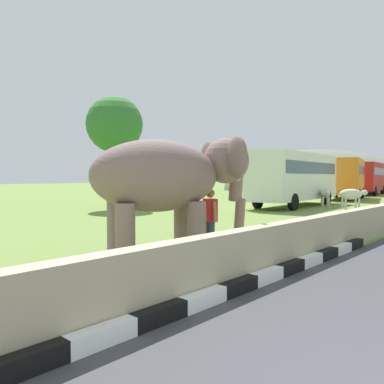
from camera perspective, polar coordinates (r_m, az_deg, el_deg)
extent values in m
cube|color=black|center=(4.42, -23.73, -22.47)|extent=(0.90, 0.20, 0.24)
cube|color=white|center=(4.82, -13.28, -20.17)|extent=(0.90, 0.20, 0.24)
cube|color=black|center=(5.35, -4.91, -17.83)|extent=(0.90, 0.20, 0.24)
cube|color=white|center=(5.96, 1.69, -15.68)|extent=(0.90, 0.20, 0.24)
cube|color=black|center=(6.64, 6.89, -13.80)|extent=(0.90, 0.20, 0.24)
cube|color=white|center=(7.37, 11.03, -12.21)|extent=(0.90, 0.20, 0.24)
cube|color=black|center=(8.13, 14.37, -10.86)|extent=(0.90, 0.20, 0.24)
cube|color=white|center=(8.92, 17.11, -9.73)|extent=(0.90, 0.20, 0.24)
cube|color=black|center=(9.73, 19.39, -8.76)|extent=(0.90, 0.20, 0.24)
cube|color=white|center=(10.55, 21.30, -7.93)|extent=(0.90, 0.20, 0.24)
cube|color=black|center=(11.39, 22.93, -7.21)|extent=(0.90, 0.20, 0.24)
cube|color=tan|center=(6.80, 5.30, -10.12)|extent=(28.00, 0.36, 1.00)
cylinder|color=#7F6462|center=(9.85, -1.43, -5.11)|extent=(0.44, 0.44, 1.39)
cylinder|color=#7F6462|center=(9.03, 0.71, -5.78)|extent=(0.44, 0.44, 1.39)
cylinder|color=#7F6462|center=(9.36, -11.18, -5.54)|extent=(0.44, 0.44, 1.39)
cylinder|color=#7F6462|center=(8.49, -9.90, -6.33)|extent=(0.44, 0.44, 1.39)
ellipsoid|color=#7F6462|center=(9.06, -5.37, 2.42)|extent=(3.48, 2.74, 1.70)
sphere|color=#7F6462|center=(9.80, 5.11, 4.64)|extent=(1.16, 1.16, 1.16)
ellipsoid|color=#D84C8C|center=(9.95, 6.58, 5.47)|extent=(0.59, 0.73, 0.44)
ellipsoid|color=#7F6462|center=(10.43, 2.36, 4.78)|extent=(0.59, 0.92, 1.00)
ellipsoid|color=#7F6462|center=(9.05, 6.65, 5.15)|extent=(0.59, 0.92, 1.00)
cylinder|color=#7F6462|center=(9.94, 6.57, 1.43)|extent=(0.50, 0.55, 0.98)
cylinder|color=#7F6462|center=(10.04, 7.12, -3.14)|extent=(0.38, 0.43, 0.83)
cone|color=beige|center=(10.15, 5.50, 2.02)|extent=(0.36, 0.57, 0.22)
cone|color=beige|center=(9.66, 7.10, 2.00)|extent=(0.36, 0.57, 0.22)
cylinder|color=navy|center=(10.02, 2.46, -6.63)|extent=(0.15, 0.15, 0.82)
cylinder|color=navy|center=(9.84, 2.96, -6.79)|extent=(0.15, 0.15, 0.82)
cube|color=red|center=(9.85, 2.72, -2.68)|extent=(0.39, 0.46, 0.58)
cylinder|color=#9E7251|center=(10.09, 2.08, -2.73)|extent=(0.14, 0.17, 0.53)
cylinder|color=#9E7251|center=(9.62, 3.39, -2.97)|extent=(0.14, 0.17, 0.53)
sphere|color=#9E7251|center=(9.82, 2.72, -0.18)|extent=(0.23, 0.23, 0.23)
cube|color=silver|center=(26.44, 15.06, 2.26)|extent=(9.85, 3.37, 3.00)
cube|color=#3F5160|center=(26.44, 15.07, 3.43)|extent=(9.08, 3.34, 0.76)
cylinder|color=black|center=(29.77, 15.20, -0.64)|extent=(1.02, 0.39, 1.00)
cylinder|color=black|center=(29.00, 19.42, -0.76)|extent=(1.02, 0.39, 1.00)
cylinder|color=black|center=(24.14, 9.74, -1.24)|extent=(1.02, 0.39, 1.00)
cylinder|color=black|center=(23.18, 14.80, -1.43)|extent=(1.02, 0.39, 1.00)
cube|color=orange|center=(36.52, 21.96, 2.15)|extent=(8.41, 4.49, 3.00)
cube|color=#3F5160|center=(36.52, 21.97, 3.00)|extent=(7.80, 4.36, 0.76)
cylinder|color=black|center=(39.22, 20.60, -0.03)|extent=(1.04, 0.55, 1.00)
cylinder|color=black|center=(39.03, 23.95, -0.09)|extent=(1.04, 0.55, 1.00)
cylinder|color=black|center=(34.13, 19.60, -0.33)|extent=(1.04, 0.55, 1.00)
cylinder|color=black|center=(33.90, 23.45, -0.40)|extent=(1.04, 0.55, 1.00)
cube|color=#B21E1E|center=(46.87, 24.65, 2.09)|extent=(9.07, 3.74, 3.00)
cube|color=#3F5160|center=(46.88, 24.66, 2.75)|extent=(8.38, 3.67, 0.76)
cylinder|color=black|center=(49.86, 23.84, 0.38)|extent=(1.03, 0.44, 1.00)
cylinder|color=black|center=(49.51, 26.47, 0.32)|extent=(1.03, 0.44, 1.00)
cylinder|color=black|center=(44.33, 22.56, 0.19)|extent=(1.03, 0.44, 1.00)
cylinder|color=black|center=(43.94, 25.51, 0.13)|extent=(1.03, 0.44, 1.00)
cylinder|color=beige|center=(26.46, 19.67, -1.42)|extent=(0.12, 0.12, 0.65)
cylinder|color=beige|center=(26.42, 18.89, -1.41)|extent=(0.12, 0.12, 0.65)
cylinder|color=beige|center=(27.35, 19.46, -1.30)|extent=(0.12, 0.12, 0.65)
cylinder|color=beige|center=(27.31, 18.71, -1.30)|extent=(0.12, 0.12, 0.65)
ellipsoid|color=beige|center=(26.86, 19.20, -0.14)|extent=(1.60, 1.25, 0.66)
ellipsoid|color=beige|center=(25.93, 19.41, 0.00)|extent=(0.48, 0.42, 0.32)
cylinder|color=beige|center=(25.95, 23.15, -1.54)|extent=(0.12, 0.12, 0.65)
cylinder|color=beige|center=(25.65, 23.57, -1.59)|extent=(0.12, 0.12, 0.65)
cylinder|color=beige|center=(25.49, 21.43, -1.58)|extent=(0.12, 0.12, 0.65)
cylinder|color=beige|center=(25.18, 21.84, -1.63)|extent=(0.12, 0.12, 0.65)
ellipsoid|color=beige|center=(25.54, 22.52, -0.30)|extent=(1.54, 1.41, 0.66)
ellipsoid|color=beige|center=(26.03, 24.27, -0.06)|extent=(0.47, 0.45, 0.32)
cylinder|color=brown|center=(24.22, -11.38, 2.59)|extent=(0.36, 0.36, 4.24)
sphere|color=#2F6F2C|center=(24.43, -11.43, 9.81)|extent=(3.47, 3.47, 3.47)
ellipsoid|color=#656B5B|center=(63.91, 18.11, 0.38)|extent=(33.58, 26.87, 12.50)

